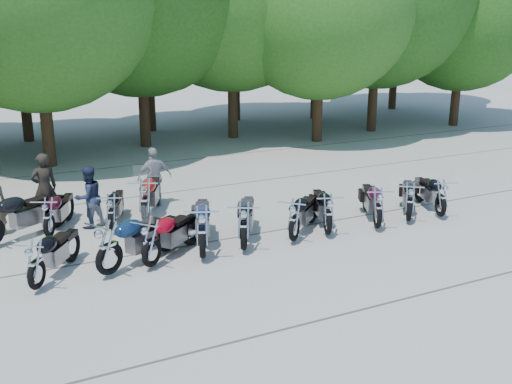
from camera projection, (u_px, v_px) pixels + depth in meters
name	position (u px, v px, depth m)	size (l,w,h in m)	color
ground	(285.00, 254.00, 13.72)	(90.00, 90.00, 0.00)	gray
tree_6	(321.00, 2.00, 24.60)	(8.00, 8.00, 9.82)	#3A2614
tree_8	(464.00, 12.00, 28.54)	(7.53, 7.53, 9.25)	#3A2614
tree_11	(15.00, 10.00, 24.72)	(7.56, 7.56, 9.28)	#3A2614
tree_12	(146.00, 6.00, 27.05)	(7.88, 7.88, 9.67)	#3A2614
tree_13	(235.00, 0.00, 29.90)	(8.31, 8.31, 10.20)	#3A2614
tree_14	(317.00, 5.00, 30.46)	(8.02, 8.02, 9.84)	#3A2614
motorcycle_0	(35.00, 263.00, 11.71)	(0.65, 2.15, 1.22)	black
motorcycle_1	(108.00, 246.00, 12.33)	(0.75, 2.47, 1.39)	#0E223F
motorcycle_2	(151.00, 242.00, 12.75)	(0.68, 2.24, 1.27)	maroon
motorcycle_3	(202.00, 230.00, 13.19)	(0.77, 2.52, 1.42)	#0E143D
motorcycle_4	(244.00, 225.00, 13.67)	(0.72, 2.38, 1.35)	black
motorcycle_5	(294.00, 219.00, 14.24)	(0.67, 2.20, 1.24)	black
motorcycle_6	(328.00, 213.00, 14.66)	(0.67, 2.19, 1.24)	black
motorcycle_7	(378.00, 207.00, 15.10)	(0.68, 2.23, 1.26)	#390723
motorcycle_8	(410.00, 201.00, 15.64)	(0.66, 2.18, 1.23)	black
motorcycle_9	(441.00, 197.00, 16.01)	(0.65, 2.14, 1.21)	black
motorcycle_11	(48.00, 216.00, 14.47)	(0.64, 2.12, 1.20)	#3B0816
motorcycle_12	(111.00, 211.00, 14.92)	(0.62, 2.03, 1.15)	black
motorcycle_13	(145.00, 200.00, 15.44)	(0.76, 2.50, 1.41)	#970D05
rider_1	(89.00, 197.00, 15.29)	(0.79, 0.61, 1.62)	#202944
rider_2	(155.00, 177.00, 17.02)	(1.00, 0.42, 1.71)	#9D9DA0
rider_3	(44.00, 188.00, 15.69)	(0.68, 0.44, 1.86)	black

